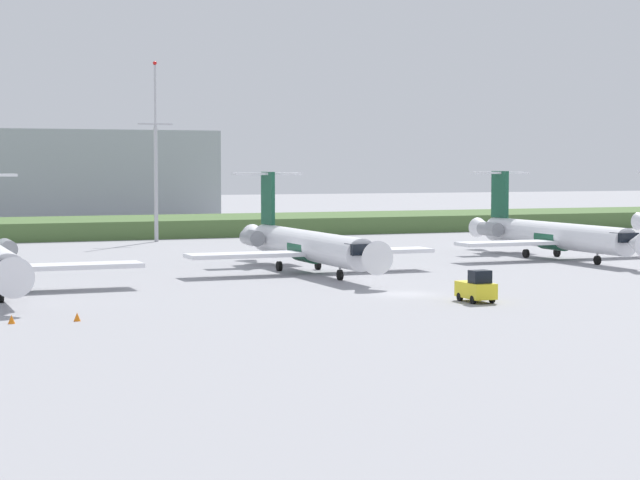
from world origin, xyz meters
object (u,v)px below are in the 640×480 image
safety_cone_front_marker (12,319)px  regional_jet_third (306,244)px  baggage_tug (477,288)px  antenna_mast (156,167)px  safety_cone_mid_marker (77,317)px  regional_jet_fourth (551,234)px

safety_cone_front_marker → regional_jet_third: bearing=40.8°
baggage_tug → safety_cone_front_marker: (-31.77, 0.89, -0.73)m
regional_jet_third → antenna_mast: antenna_mast is taller
safety_cone_mid_marker → baggage_tug: bearing=-1.1°
regional_jet_third → safety_cone_front_marker: bearing=-139.2°
regional_jet_third → baggage_tug: bearing=-83.2°
antenna_mast → safety_cone_mid_marker: antenna_mast is taller
regional_jet_third → antenna_mast: size_ratio=1.37×
safety_cone_front_marker → safety_cone_mid_marker: bearing=-4.9°
regional_jet_third → regional_jet_fourth: bearing=8.9°
regional_jet_fourth → regional_jet_third: bearing=-171.1°
safety_cone_front_marker → safety_cone_mid_marker: same height
regional_jet_third → regional_jet_fourth: same height
regional_jet_fourth → antenna_mast: bearing=127.8°
regional_jet_third → antenna_mast: 46.07m
regional_jet_third → safety_cone_mid_marker: size_ratio=56.36×
antenna_mast → safety_cone_mid_marker: (-21.97, -70.56, -9.15)m
baggage_tug → regional_jet_fourth: bearing=49.4°
safety_cone_mid_marker → regional_jet_third: bearing=45.4°
regional_jet_fourth → safety_cone_mid_marker: (-53.75, -29.65, -2.26)m
regional_jet_fourth → safety_cone_front_marker: regional_jet_fourth is taller
antenna_mast → baggage_tug: bearing=-85.3°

